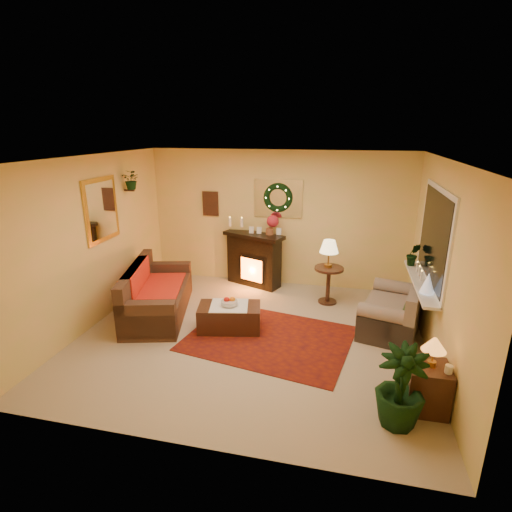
% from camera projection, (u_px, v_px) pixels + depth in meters
% --- Properties ---
extents(floor, '(5.00, 5.00, 0.00)m').
position_uv_depth(floor, '(251.00, 336.00, 5.99)').
color(floor, beige).
rests_on(floor, ground).
extents(ceiling, '(5.00, 5.00, 0.00)m').
position_uv_depth(ceiling, '(250.00, 158.00, 5.19)').
color(ceiling, white).
rests_on(ceiling, ground).
extents(wall_back, '(5.00, 5.00, 0.00)m').
position_uv_depth(wall_back, '(278.00, 219.00, 7.68)').
color(wall_back, '#EFD88C').
rests_on(wall_back, ground).
extents(wall_front, '(5.00, 5.00, 0.00)m').
position_uv_depth(wall_front, '(190.00, 328.00, 3.50)').
color(wall_front, '#EFD88C').
rests_on(wall_front, ground).
extents(wall_left, '(4.50, 4.50, 0.00)m').
position_uv_depth(wall_left, '(92.00, 242.00, 6.12)').
color(wall_left, '#EFD88C').
rests_on(wall_left, ground).
extents(wall_right, '(4.50, 4.50, 0.00)m').
position_uv_depth(wall_right, '(442.00, 266.00, 5.06)').
color(wall_right, '#EFD88C').
rests_on(wall_right, ground).
extents(area_rug, '(2.59, 2.13, 0.01)m').
position_uv_depth(area_rug, '(269.00, 338.00, 5.91)').
color(area_rug, '#4B150A').
rests_on(area_rug, floor).
extents(sofa, '(1.33, 2.10, 0.84)m').
position_uv_depth(sofa, '(158.00, 289.00, 6.59)').
color(sofa, brown).
rests_on(sofa, floor).
extents(red_throw, '(0.72, 1.17, 0.02)m').
position_uv_depth(red_throw, '(160.00, 285.00, 6.69)').
color(red_throw, red).
rests_on(red_throw, sofa).
extents(fireplace, '(1.11, 0.71, 0.98)m').
position_uv_depth(fireplace, '(254.00, 258.00, 7.80)').
color(fireplace, black).
rests_on(fireplace, floor).
extents(poinsettia, '(0.23, 0.23, 0.23)m').
position_uv_depth(poinsettia, '(273.00, 221.00, 7.50)').
color(poinsettia, '#B52032').
rests_on(poinsettia, fireplace).
extents(mantel_candle_a, '(0.06, 0.06, 0.17)m').
position_uv_depth(mantel_candle_a, '(230.00, 222.00, 7.63)').
color(mantel_candle_a, '#F7F2C9').
rests_on(mantel_candle_a, fireplace).
extents(mantel_candle_b, '(0.06, 0.06, 0.17)m').
position_uv_depth(mantel_candle_b, '(242.00, 223.00, 7.58)').
color(mantel_candle_b, white).
rests_on(mantel_candle_b, fireplace).
extents(mantel_mirror, '(0.92, 0.02, 0.72)m').
position_uv_depth(mantel_mirror, '(278.00, 199.00, 7.53)').
color(mantel_mirror, white).
rests_on(mantel_mirror, wall_back).
extents(wreath, '(0.55, 0.11, 0.55)m').
position_uv_depth(wreath, '(278.00, 198.00, 7.49)').
color(wreath, '#194719').
rests_on(wreath, wall_back).
extents(wall_art, '(0.32, 0.03, 0.48)m').
position_uv_depth(wall_art, '(211.00, 204.00, 7.87)').
color(wall_art, '#381E11').
rests_on(wall_art, wall_back).
extents(gold_mirror, '(0.03, 0.84, 1.00)m').
position_uv_depth(gold_mirror, '(101.00, 210.00, 6.25)').
color(gold_mirror, gold).
rests_on(gold_mirror, wall_left).
extents(hanging_plant, '(0.33, 0.28, 0.36)m').
position_uv_depth(hanging_plant, '(133.00, 189.00, 6.85)').
color(hanging_plant, '#194719').
rests_on(hanging_plant, wall_left).
extents(loveseat, '(1.10, 1.50, 0.78)m').
position_uv_depth(loveseat, '(393.00, 303.00, 6.09)').
color(loveseat, '#A69C8D').
rests_on(loveseat, floor).
extents(window_frame, '(0.03, 1.86, 1.36)m').
position_uv_depth(window_frame, '(435.00, 236.00, 5.50)').
color(window_frame, white).
rests_on(window_frame, wall_right).
extents(window_glass, '(0.02, 1.70, 1.22)m').
position_uv_depth(window_glass, '(434.00, 236.00, 5.50)').
color(window_glass, black).
rests_on(window_glass, wall_right).
extents(window_sill, '(0.22, 1.86, 0.04)m').
position_uv_depth(window_sill, '(420.00, 282.00, 5.73)').
color(window_sill, white).
rests_on(window_sill, wall_right).
extents(mini_tree, '(0.18, 0.18, 0.27)m').
position_uv_depth(mini_tree, '(428.00, 283.00, 5.23)').
color(mini_tree, silver).
rests_on(mini_tree, window_sill).
extents(sill_plant, '(0.26, 0.21, 0.48)m').
position_uv_depth(sill_plant, '(413.00, 254.00, 6.28)').
color(sill_plant, '#245929').
rests_on(sill_plant, window_sill).
extents(side_table_round, '(0.56, 0.56, 0.66)m').
position_uv_depth(side_table_round, '(328.00, 285.00, 7.04)').
color(side_table_round, '#422016').
rests_on(side_table_round, floor).
extents(lamp_cream, '(0.33, 0.33, 0.50)m').
position_uv_depth(lamp_cream, '(329.00, 255.00, 6.89)').
color(lamp_cream, '#E0C681').
rests_on(lamp_cream, side_table_round).
extents(end_table_square, '(0.44, 0.44, 0.53)m').
position_uv_depth(end_table_square, '(427.00, 387.00, 4.37)').
color(end_table_square, '#4F2D11').
rests_on(end_table_square, floor).
extents(lamp_tiffany, '(0.26, 0.26, 0.38)m').
position_uv_depth(lamp_tiffany, '(434.00, 349.00, 4.23)').
color(lamp_tiffany, '#FFB10F').
rests_on(lamp_tiffany, end_table_square).
extents(coffee_table, '(1.02, 0.69, 0.39)m').
position_uv_depth(coffee_table, '(229.00, 317.00, 6.12)').
color(coffee_table, black).
rests_on(coffee_table, floor).
extents(fruit_bowl, '(0.25, 0.25, 0.06)m').
position_uv_depth(fruit_bowl, '(229.00, 303.00, 6.05)').
color(fruit_bowl, silver).
rests_on(fruit_bowl, coffee_table).
extents(floor_palm, '(1.67, 1.67, 2.68)m').
position_uv_depth(floor_palm, '(401.00, 387.00, 4.08)').
color(floor_palm, '#0F3B12').
rests_on(floor_palm, floor).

